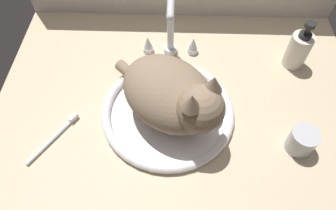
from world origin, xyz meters
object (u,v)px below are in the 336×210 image
at_px(sink_basin, 168,111).
at_px(toothbrush, 54,137).
at_px(faucet, 171,35).
at_px(soap_pump_bottle, 298,49).
at_px(cat, 174,96).
at_px(metal_jar, 302,141).

relative_size(sink_basin, toothbrush, 2.35).
bearing_deg(faucet, soap_pump_bottle, -4.74).
height_order(sink_basin, cat, cat).
bearing_deg(metal_jar, sink_basin, 164.55).
xyz_separation_m(faucet, soap_pump_bottle, (0.37, -0.03, -0.02)).
bearing_deg(soap_pump_bottle, metal_jar, -98.59).
height_order(cat, metal_jar, cat).
distance_m(faucet, cat, 0.24).
height_order(faucet, cat, cat).
xyz_separation_m(cat, soap_pump_bottle, (0.35, 0.21, -0.04)).
distance_m(cat, toothbrush, 0.32).
relative_size(sink_basin, soap_pump_bottle, 2.30).
xyz_separation_m(metal_jar, toothbrush, (-0.61, 0.01, -0.03)).
bearing_deg(sink_basin, soap_pump_bottle, 27.82).
bearing_deg(sink_basin, metal_jar, -15.45).
bearing_deg(faucet, metal_jar, -44.06).
distance_m(sink_basin, cat, 0.09).
distance_m(metal_jar, toothbrush, 0.61).
bearing_deg(metal_jar, cat, 166.42).
bearing_deg(toothbrush, cat, 13.02).
bearing_deg(soap_pump_bottle, toothbrush, -156.86).
bearing_deg(cat, toothbrush, -166.98).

